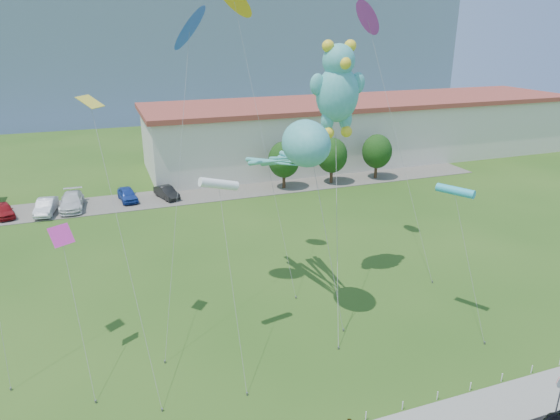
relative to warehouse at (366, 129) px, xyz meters
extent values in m
plane|color=#274E16|center=(-26.00, -44.00, -4.12)|extent=(160.00, 160.00, 0.00)
cube|color=#59544C|center=(-26.00, -9.00, -4.09)|extent=(70.00, 6.00, 0.06)
cube|color=slate|center=(-26.00, 76.00, 8.38)|extent=(160.00, 50.00, 25.00)
cube|color=beige|center=(0.00, 0.00, -0.32)|extent=(60.00, 14.00, 7.60)
cube|color=brown|center=(0.00, 0.00, 3.78)|extent=(61.00, 15.00, 0.60)
cylinder|color=slate|center=(-16.50, -48.20, -3.02)|extent=(0.07, 0.07, 2.20)
cylinder|color=white|center=(-25.00, -45.30, -3.87)|extent=(0.05, 0.05, 0.50)
cylinder|color=white|center=(-23.00, -45.30, -3.87)|extent=(0.05, 0.05, 0.50)
cylinder|color=white|center=(-21.00, -45.30, -3.87)|extent=(0.05, 0.05, 0.50)
cylinder|color=white|center=(-19.00, -45.30, -3.87)|extent=(0.05, 0.05, 0.50)
cylinder|color=white|center=(-17.00, -45.30, -3.87)|extent=(0.05, 0.05, 0.50)
cylinder|color=white|center=(-15.00, -45.30, -3.87)|extent=(0.05, 0.05, 0.50)
cylinder|color=white|center=(-13.00, -45.30, -3.87)|extent=(0.05, 0.05, 0.50)
cylinder|color=#3F2B19|center=(-16.00, -10.00, -3.02)|extent=(0.36, 0.36, 2.20)
ellipsoid|color=#14380F|center=(-16.00, -10.00, -0.72)|extent=(3.60, 3.60, 4.14)
cylinder|color=#3F2B19|center=(-10.00, -10.00, -3.02)|extent=(0.36, 0.36, 2.20)
ellipsoid|color=#14380F|center=(-10.00, -10.00, -0.72)|extent=(3.60, 3.60, 4.14)
cylinder|color=#3F2B19|center=(-4.00, -10.00, -3.02)|extent=(0.36, 0.36, 2.20)
ellipsoid|color=#14380F|center=(-4.00, -10.00, -0.72)|extent=(3.60, 3.60, 4.14)
imported|color=maroon|center=(-44.88, -9.49, -3.40)|extent=(2.55, 4.16, 1.32)
imported|color=silver|center=(-41.10, -9.90, -3.33)|extent=(2.15, 4.64, 1.47)
imported|color=silver|center=(-38.73, -9.25, -3.28)|extent=(2.44, 5.48, 1.56)
imported|color=#1B3997|center=(-33.24, -8.56, -3.37)|extent=(2.16, 4.25, 1.39)
imported|color=black|center=(-29.20, -9.09, -3.42)|extent=(2.52, 4.12, 1.28)
ellipsoid|color=teal|center=(-24.44, -36.21, 7.18)|extent=(2.63, 3.42, 2.63)
sphere|color=white|center=(-24.91, -37.24, 7.46)|extent=(0.41, 0.41, 0.41)
sphere|color=white|center=(-23.97, -37.24, 7.46)|extent=(0.41, 0.41, 0.41)
cylinder|color=slate|center=(-22.66, -38.35, -4.04)|extent=(0.10, 0.10, 0.16)
cylinder|color=gray|center=(-23.55, -37.78, 1.21)|extent=(1.81, 1.18, 10.35)
ellipsoid|color=teal|center=(-20.51, -31.97, 9.23)|extent=(2.86, 2.43, 3.57)
sphere|color=teal|center=(-20.51, -31.97, 11.32)|extent=(2.09, 2.09, 2.09)
sphere|color=yellow|center=(-21.28, -31.97, 12.19)|extent=(0.77, 0.77, 0.77)
sphere|color=yellow|center=(-19.74, -31.97, 12.19)|extent=(0.77, 0.77, 0.77)
sphere|color=yellow|center=(-20.51, -32.85, 11.21)|extent=(0.77, 0.77, 0.77)
ellipsoid|color=teal|center=(-21.94, -31.97, 9.89)|extent=(0.99, 0.70, 1.38)
ellipsoid|color=teal|center=(-19.08, -31.97, 9.89)|extent=(0.99, 0.70, 1.38)
ellipsoid|color=teal|center=(-21.17, -31.97, 7.58)|extent=(0.88, 0.77, 1.43)
ellipsoid|color=teal|center=(-19.85, -31.97, 7.58)|extent=(0.88, 0.77, 1.43)
sphere|color=yellow|center=(-21.17, -32.19, 6.81)|extent=(0.77, 0.77, 0.77)
sphere|color=yellow|center=(-19.85, -32.19, 6.81)|extent=(0.77, 0.77, 0.77)
cylinder|color=slate|center=(-23.74, -39.87, -4.04)|extent=(0.10, 0.10, 0.16)
cylinder|color=gray|center=(-22.13, -35.92, 1.31)|extent=(3.26, 7.93, 10.57)
cube|color=#F536B0|center=(-37.67, -35.41, 3.21)|extent=(1.29, 1.29, 0.86)
cylinder|color=slate|center=(-36.92, -39.75, -4.04)|extent=(0.10, 0.10, 0.16)
cylinder|color=gray|center=(-37.30, -37.58, -0.48)|extent=(0.78, 4.36, 6.99)
cylinder|color=white|center=(-29.56, -36.52, 5.44)|extent=(0.50, 2.25, 0.87)
cylinder|color=slate|center=(-29.77, -41.76, -4.04)|extent=(0.10, 0.10, 0.16)
cylinder|color=gray|center=(-29.66, -39.14, 0.64)|extent=(0.23, 5.26, 9.22)
cube|color=gold|center=(-35.47, -33.63, 9.66)|extent=(1.29, 1.29, 0.86)
cylinder|color=slate|center=(-33.92, -41.45, -4.04)|extent=(0.10, 0.10, 0.16)
cylinder|color=gray|center=(-34.70, -37.54, 2.75)|extent=(1.58, 7.84, 13.44)
cylinder|color=#2EB1CF|center=(-16.33, -39.20, 4.42)|extent=(0.50, 2.25, 0.87)
cylinder|color=slate|center=(-15.51, -42.35, -4.04)|extent=(0.10, 0.10, 0.16)
cylinder|color=gray|center=(-15.92, -40.78, 0.13)|extent=(0.85, 3.18, 8.20)
cylinder|color=slate|center=(-23.92, -33.71, -4.04)|extent=(0.10, 0.10, 0.16)
cylinder|color=gray|center=(-24.92, -30.46, 5.45)|extent=(2.02, 6.52, 18.84)
cone|color=blue|center=(-29.78, -31.65, 13.24)|extent=(1.80, 1.33, 1.33)
cylinder|color=slate|center=(-33.30, -37.75, -4.04)|extent=(0.10, 0.10, 0.16)
cylinder|color=gray|center=(-31.54, -34.70, 4.54)|extent=(3.55, 6.13, 17.01)
cylinder|color=slate|center=(-40.97, -37.32, -4.04)|extent=(0.10, 0.10, 0.16)
cone|color=purple|center=(-15.99, -27.30, 13.97)|extent=(1.80, 1.33, 1.33)
cylinder|color=slate|center=(-13.80, -35.01, -4.04)|extent=(0.10, 0.10, 0.16)
cylinder|color=gray|center=(-14.90, -31.16, 4.90)|extent=(2.21, 7.74, 17.75)
camera|label=1|loc=(-35.15, -61.46, 13.19)|focal=32.00mm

